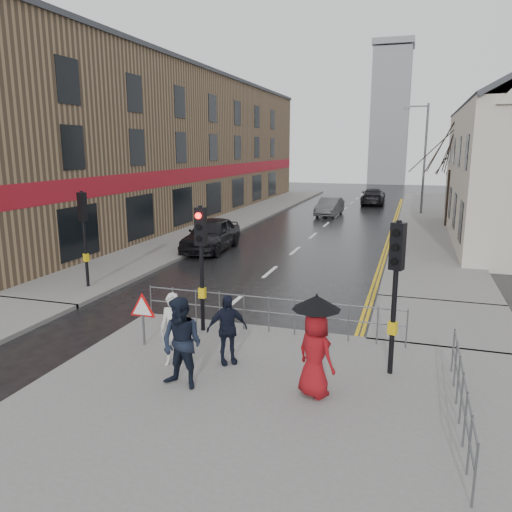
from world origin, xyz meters
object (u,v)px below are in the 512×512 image
Objects in this scene: pedestrian_b at (182,343)px; pedestrian_d at (227,329)px; car_parked at (211,234)px; pedestrian_with_umbrella at (315,342)px; pedestrian_a at (173,330)px; car_mid at (330,207)px.

pedestrian_b is 1.17× the size of pedestrian_d.
car_parked is (-5.59, 12.45, -0.15)m from pedestrian_d.
pedestrian_with_umbrella reaches higher than pedestrian_d.
pedestrian_a is at bearing 134.77° from pedestrian_b.
car_mid is (-4.35, 28.01, -0.60)m from pedestrian_with_umbrella.
pedestrian_b reaches higher than car_mid.
pedestrian_d is (-2.21, 0.90, -0.31)m from pedestrian_with_umbrella.
pedestrian_with_umbrella is at bearing -77.07° from car_mid.
car_mid is (-1.69, 28.49, -0.43)m from pedestrian_b.
car_mid is at bearing 98.83° from pedestrian_with_umbrella.
pedestrian_with_umbrella is 0.44× the size of car_parked.
pedestrian_a is 0.89× the size of pedestrian_b.
pedestrian_a is 1.12m from pedestrian_b.
pedestrian_a is 1.21m from pedestrian_d.
pedestrian_a is at bearing 172.69° from pedestrian_with_umbrella.
pedestrian_b reaches higher than pedestrian_d.
pedestrian_with_umbrella is at bearing 19.14° from pedestrian_b.
pedestrian_a is 13.68m from car_parked.
pedestrian_b is (0.65, -0.91, 0.11)m from pedestrian_a.
car_mid is (-2.14, 27.10, -0.29)m from pedestrian_d.
pedestrian_b is 14.75m from car_parked.
pedestrian_with_umbrella is (3.32, -0.43, 0.28)m from pedestrian_a.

